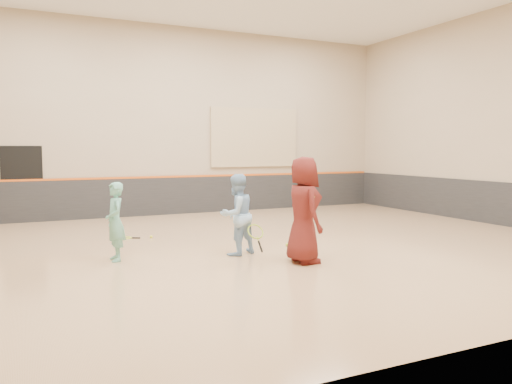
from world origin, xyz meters
name	(u,v)px	position (x,y,z in m)	size (l,w,h in m)	color
room	(253,209)	(0.00, 0.00, 0.81)	(15.04, 12.04, 6.22)	tan
wainscot_back	(176,196)	(0.00, 5.97, 0.60)	(14.90, 0.04, 1.20)	#232326
wainscot_right	(496,203)	(7.47, 0.00, 0.60)	(0.04, 11.90, 1.20)	#232326
accent_stripe	(176,177)	(0.00, 5.96, 1.22)	(14.90, 0.03, 0.06)	#D85914
acoustic_panel	(255,137)	(2.80, 5.95, 2.50)	(3.20, 0.08, 2.00)	tan
doorway	(22,184)	(-4.50, 5.98, 1.10)	(1.10, 0.05, 2.20)	black
girl	(115,222)	(-2.91, -0.12, 0.75)	(0.54, 0.36, 1.49)	#6BBAA6
instructor	(237,215)	(-0.63, -0.60, 0.81)	(0.79, 0.61, 1.62)	#95C0E7
young_man	(304,210)	(0.24, -1.75, 0.99)	(0.97, 0.63, 1.98)	#551714
held_racket	(255,232)	(-0.35, -0.89, 0.49)	(0.49, 0.49, 0.62)	#A7CD2D
spare_racket	(125,238)	(-2.32, 2.20, 0.02)	(0.61, 0.61, 0.04)	#C8E732
ball_under_racket	(287,245)	(0.69, -0.27, 0.03)	(0.07, 0.07, 0.07)	#AFCC2F
ball_in_hand	(313,197)	(0.29, -1.99, 1.25)	(0.07, 0.07, 0.07)	gold
ball_beside_spare	(151,237)	(-1.76, 1.96, 0.03)	(0.07, 0.07, 0.07)	yellow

